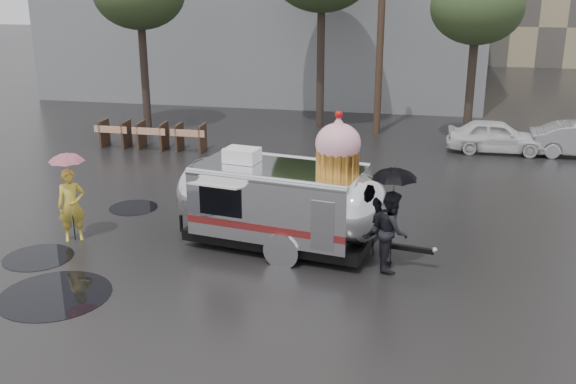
% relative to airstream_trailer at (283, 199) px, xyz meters
% --- Properties ---
extents(ground, '(120.00, 120.00, 0.00)m').
position_rel_airstream_trailer_xyz_m(ground, '(-1.13, -1.80, -1.25)').
color(ground, black).
rests_on(ground, ground).
extents(puddles, '(3.36, 7.20, 0.01)m').
position_rel_airstream_trailer_xyz_m(puddles, '(-4.63, -1.99, -1.24)').
color(puddles, black).
rests_on(puddles, ground).
extents(utility_pole, '(1.60, 0.28, 9.00)m').
position_rel_airstream_trailer_xyz_m(utility_pole, '(1.37, 12.20, 3.37)').
color(utility_pole, '#473323').
rests_on(utility_pole, ground).
extents(tree_right, '(3.36, 3.36, 6.42)m').
position_rel_airstream_trailer_xyz_m(tree_right, '(4.87, 11.20, 3.81)').
color(tree_right, '#382D26').
rests_on(tree_right, ground).
extents(barricade_row, '(4.30, 0.80, 1.00)m').
position_rel_airstream_trailer_xyz_m(barricade_row, '(-6.68, 8.17, -0.72)').
color(barricade_row, '#473323').
rests_on(barricade_row, ground).
extents(airstream_trailer, '(6.51, 2.92, 3.55)m').
position_rel_airstream_trailer_xyz_m(airstream_trailer, '(0.00, 0.00, 0.00)').
color(airstream_trailer, silver).
rests_on(airstream_trailer, ground).
extents(person_left, '(0.79, 0.71, 1.83)m').
position_rel_airstream_trailer_xyz_m(person_left, '(-5.21, -0.57, -0.33)').
color(person_left, gold).
rests_on(person_left, ground).
extents(umbrella_pink, '(1.07, 1.07, 2.28)m').
position_rel_airstream_trailer_xyz_m(umbrella_pink, '(-5.21, -0.57, 0.67)').
color(umbrella_pink, pink).
rests_on(umbrella_pink, ground).
extents(person_right, '(0.57, 0.92, 1.82)m').
position_rel_airstream_trailer_xyz_m(person_right, '(2.63, -0.68, -0.33)').
color(person_right, black).
rests_on(person_right, ground).
extents(umbrella_black, '(1.24, 1.24, 2.39)m').
position_rel_airstream_trailer_xyz_m(umbrella_black, '(2.63, -0.68, 0.73)').
color(umbrella_black, black).
rests_on(umbrella_black, ground).
extents(tripod, '(0.64, 0.63, 1.59)m').
position_rel_airstream_trailer_xyz_m(tripod, '(1.90, 0.00, -0.29)').
color(tripod, black).
rests_on(tripod, ground).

